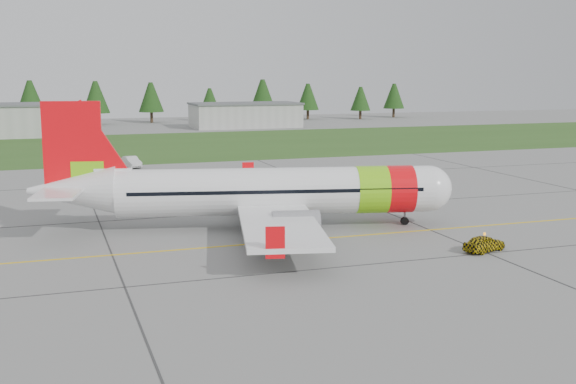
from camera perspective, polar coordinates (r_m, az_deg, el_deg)
name	(u,v)px	position (r m, az deg, el deg)	size (l,w,h in m)	color
ground	(357,266)	(47.81, 5.49, -5.81)	(320.00, 320.00, 0.00)	gray
aircraft	(266,192)	(58.35, -1.76, 0.02)	(33.75, 31.66, 10.35)	white
follow_me_car	(485,228)	(52.73, 15.30, -2.73)	(1.39, 1.18, 3.46)	gold
service_van	(131,151)	(98.01, -12.30, 3.21)	(1.55, 1.47, 4.45)	silver
grass_strip	(161,146)	(126.08, -10.01, 3.62)	(320.00, 50.00, 0.03)	#30561E
taxi_guideline	(314,239)	(54.97, 2.06, -3.74)	(120.00, 0.25, 0.02)	gold
hangar_east	(245,116)	(166.26, -3.40, 6.03)	(24.00, 12.00, 5.20)	#A8A8A3
treeline	(124,103)	(181.16, -12.82, 6.86)	(160.00, 8.00, 10.00)	#1C3F14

